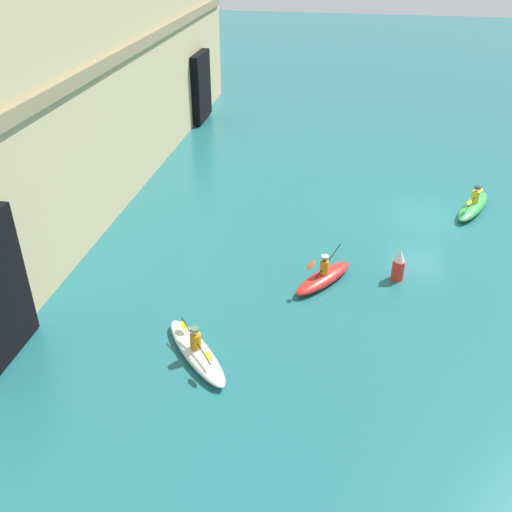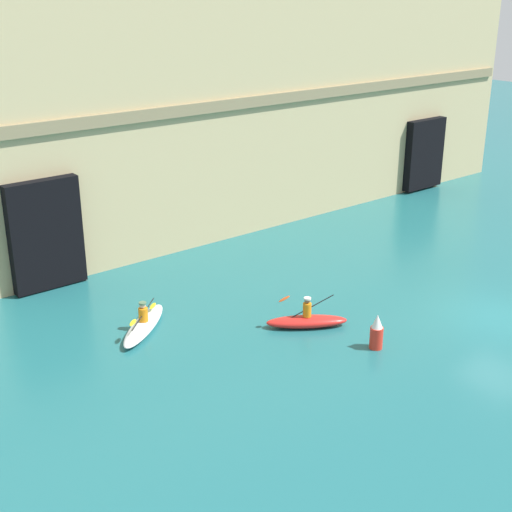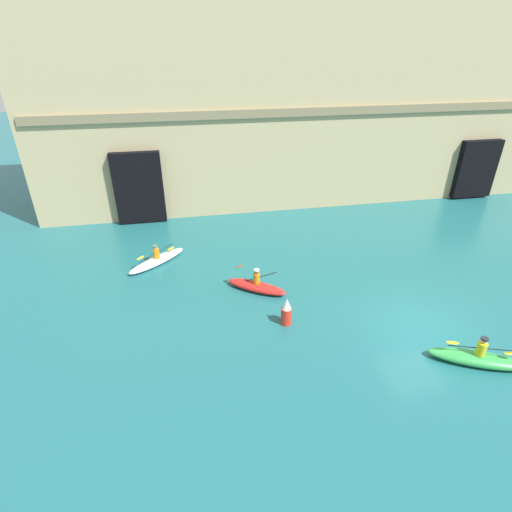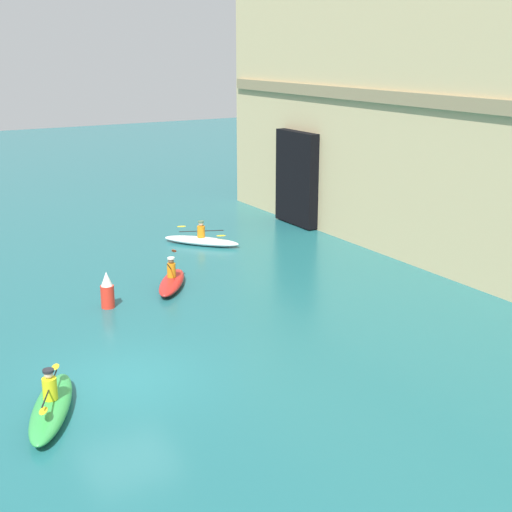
# 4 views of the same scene
# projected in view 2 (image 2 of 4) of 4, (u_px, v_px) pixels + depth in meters

# --- Properties ---
(ground_plane) EXTENTS (120.00, 120.00, 0.00)m
(ground_plane) POSITION_uv_depth(u_px,v_px,m) (503.00, 318.00, 26.25)
(ground_plane) COLOR #1E6066
(cliff_bluff) EXTENTS (36.16, 8.49, 13.32)m
(cliff_bluff) POSITION_uv_depth(u_px,v_px,m) (221.00, 86.00, 36.46)
(cliff_bluff) COLOR tan
(cliff_bluff) RESTS_ON ground
(kayak_red) EXTENTS (2.84, 2.26, 1.27)m
(kayak_red) POSITION_uv_depth(u_px,v_px,m) (307.00, 321.00, 25.52)
(kayak_red) COLOR red
(kayak_red) RESTS_ON ground
(kayak_white) EXTENTS (3.18, 2.85, 1.07)m
(kayak_white) POSITION_uv_depth(u_px,v_px,m) (144.00, 324.00, 25.32)
(kayak_white) COLOR white
(kayak_white) RESTS_ON ground
(marker_buoy) EXTENTS (0.45, 0.45, 1.25)m
(marker_buoy) POSITION_uv_depth(u_px,v_px,m) (377.00, 333.00, 23.92)
(marker_buoy) COLOR red
(marker_buoy) RESTS_ON ground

